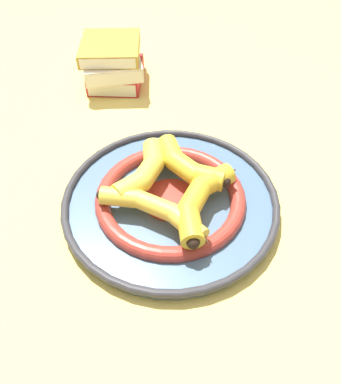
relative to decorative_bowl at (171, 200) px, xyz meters
The scene contains 7 objects.
ground_plane 0.04m from the decorative_bowl, 47.97° to the right, with size 2.80×2.80×0.00m, color #E5CC6B.
decorative_bowl is the anchor object (origin of this frame).
banana_a 0.07m from the decorative_bowl, 23.61° to the left, with size 0.07×0.18×0.04m.
banana_b 0.07m from the decorative_bowl, 70.86° to the right, with size 0.18×0.11×0.04m.
banana_c 0.07m from the decorative_bowl, 152.47° to the right, with size 0.10×0.20×0.03m.
banana_d 0.07m from the decorative_bowl, 108.54° to the left, with size 0.16×0.10×0.04m.
book_stack 0.46m from the decorative_bowl, 70.45° to the left, with size 0.22×0.24×0.11m.
Camera 1 is at (-0.30, -0.33, 0.52)m, focal length 35.00 mm.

